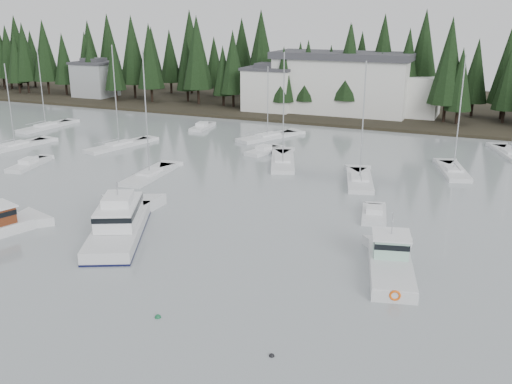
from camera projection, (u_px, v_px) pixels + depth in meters
ground at (43, 353)px, 32.16m from camera, size 260.00×260.00×0.00m
far_shore_land at (384, 105)px, 117.09m from camera, size 240.00×54.00×1.00m
conifer_treeline at (372, 113)px, 107.46m from camera, size 200.00×22.00×20.00m
house_west at (270, 88)px, 106.69m from camera, size 9.54×7.42×8.75m
house_far_west at (95, 78)px, 124.32m from camera, size 8.48×7.42×8.25m
harbor_inn at (354, 84)px, 103.62m from camera, size 29.50×11.50×10.90m
cabin_cruiser_center at (119, 226)px, 48.86m from camera, size 8.98×12.95×5.37m
lobster_boat_teal at (391, 265)px, 41.88m from camera, size 5.05×9.22×4.86m
sailboat_0 at (453, 172)px, 67.77m from camera, size 4.93×8.92×14.31m
sailboat_1 at (46, 128)px, 93.92m from camera, size 3.07×10.60×13.43m
sailboat_2 at (511, 155)px, 76.04m from camera, size 5.55×9.55×12.24m
sailboat_3 at (268, 138)px, 86.29m from camera, size 7.03×10.67×11.30m
sailboat_5 at (283, 162)px, 72.31m from camera, size 6.54×11.28×14.31m
sailboat_7 at (150, 176)px, 66.32m from camera, size 3.41×9.57×14.88m
sailboat_8 at (15, 147)px, 80.39m from camera, size 4.30×10.18×12.20m
sailboat_10 at (359, 182)px, 64.16m from camera, size 5.17×9.71×13.94m
sailboat_11 at (119, 147)px, 80.70m from camera, size 4.82×11.03×14.63m
runabout_0 at (29, 165)px, 70.69m from camera, size 3.65×7.31×1.42m
runabout_1 at (374, 216)px, 53.29m from camera, size 3.20×5.55×1.42m
runabout_3 at (202, 128)px, 93.54m from camera, size 2.98×6.59×1.42m
runabout_4 at (264, 152)px, 77.51m from camera, size 3.59×6.20×1.42m
mooring_buoy_green at (158, 317)px, 35.86m from camera, size 0.41×0.41×0.41m
mooring_buoy_dark at (272, 356)px, 31.84m from camera, size 0.33×0.33×0.33m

